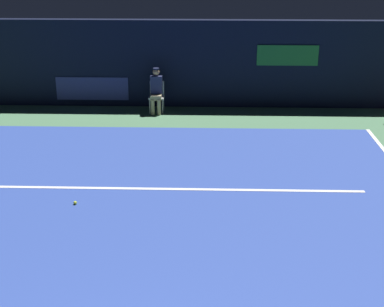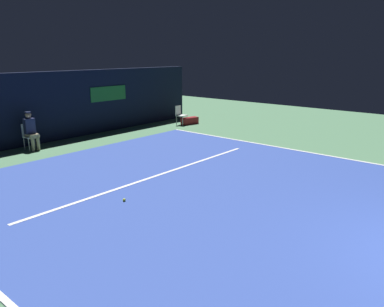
# 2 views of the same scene
# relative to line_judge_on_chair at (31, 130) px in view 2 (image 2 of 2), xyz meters

# --- Properties ---
(ground_plane) EXTENTS (31.08, 31.08, 0.00)m
(ground_plane) POSITION_rel_line_judge_on_chair_xyz_m (0.72, -7.53, -0.69)
(ground_plane) COLOR #4C7A56
(court_surface) EXTENTS (10.30, 12.19, 0.01)m
(court_surface) POSITION_rel_line_judge_on_chair_xyz_m (0.72, -7.53, -0.68)
(court_surface) COLOR #2D479E
(court_surface) RESTS_ON ground
(line_sideline_left) EXTENTS (0.10, 12.19, 0.01)m
(line_sideline_left) POSITION_rel_line_judge_on_chair_xyz_m (5.82, -7.53, -0.67)
(line_sideline_left) COLOR white
(line_sideline_left) RESTS_ON court_surface
(line_sideline_right) EXTENTS (0.10, 12.19, 0.01)m
(line_sideline_right) POSITION_rel_line_judge_on_chair_xyz_m (-4.38, -7.53, -0.67)
(line_sideline_right) COLOR white
(line_sideline_right) RESTS_ON court_surface
(line_service) EXTENTS (8.04, 0.10, 0.01)m
(line_service) POSITION_rel_line_judge_on_chair_xyz_m (0.72, -5.40, -0.67)
(line_service) COLOR white
(line_service) RESTS_ON court_surface
(back_wall) EXTENTS (15.60, 0.33, 2.60)m
(back_wall) POSITION_rel_line_judge_on_chair_xyz_m (0.72, 0.77, 0.61)
(back_wall) COLOR black
(back_wall) RESTS_ON ground
(line_judge_on_chair) EXTENTS (0.44, 0.53, 1.32)m
(line_judge_on_chair) POSITION_rel_line_judge_on_chair_xyz_m (0.00, 0.00, 0.00)
(line_judge_on_chair) COLOR white
(line_judge_on_chair) RESTS_ON ground
(courtside_chair_near) EXTENTS (0.50, 0.48, 0.88)m
(courtside_chair_near) POSITION_rel_line_judge_on_chair_xyz_m (6.85, -0.75, -0.18)
(courtside_chair_near) COLOR white
(courtside_chair_near) RESTS_ON ground
(tennis_ball) EXTENTS (0.07, 0.07, 0.07)m
(tennis_ball) POSITION_rel_line_judge_on_chair_xyz_m (-1.04, -6.15, -0.64)
(tennis_ball) COLOR #CCE033
(tennis_ball) RESTS_ON court_surface
(equipment_bag) EXTENTS (0.88, 0.47, 0.32)m
(equipment_bag) POSITION_rel_line_judge_on_chair_xyz_m (7.24, -0.98, -0.53)
(equipment_bag) COLOR maroon
(equipment_bag) RESTS_ON ground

